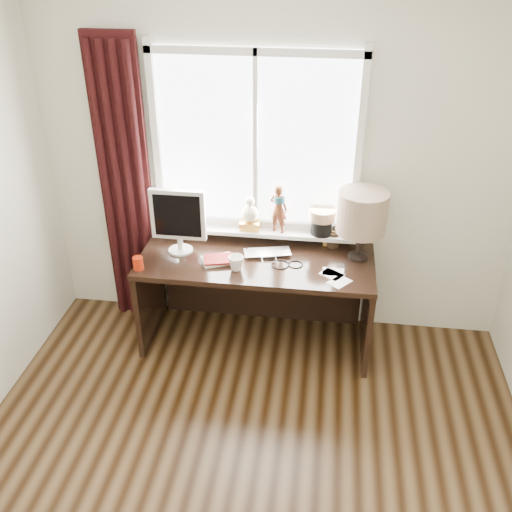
# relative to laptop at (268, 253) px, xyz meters

# --- Properties ---
(ceiling) EXTENTS (3.50, 4.00, 0.00)m
(ceiling) POSITION_rel_laptop_xyz_m (0.03, -1.71, 1.84)
(ceiling) COLOR white
(ceiling) RESTS_ON wall_back
(wall_back) EXTENTS (3.50, 0.00, 2.60)m
(wall_back) POSITION_rel_laptop_xyz_m (0.03, 0.29, 0.54)
(wall_back) COLOR beige
(wall_back) RESTS_ON ground
(laptop) EXTENTS (0.38, 0.29, 0.03)m
(laptop) POSITION_rel_laptop_xyz_m (0.00, 0.00, 0.00)
(laptop) COLOR silver
(laptop) RESTS_ON desk
(mug) EXTENTS (0.15, 0.15, 0.11)m
(mug) POSITION_rel_laptop_xyz_m (-0.19, -0.24, 0.04)
(mug) COLOR white
(mug) RESTS_ON desk
(red_cup) EXTENTS (0.07, 0.07, 0.09)m
(red_cup) POSITION_rel_laptop_xyz_m (-0.87, -0.32, 0.03)
(red_cup) COLOR #A51E06
(red_cup) RESTS_ON desk
(window) EXTENTS (1.52, 0.20, 1.40)m
(window) POSITION_rel_laptop_xyz_m (-0.10, 0.24, 0.55)
(window) COLOR white
(window) RESTS_ON ground
(curtain) EXTENTS (0.38, 0.09, 2.25)m
(curtain) POSITION_rel_laptop_xyz_m (-1.11, 0.20, 0.35)
(curtain) COLOR black
(curtain) RESTS_ON floor
(desk) EXTENTS (1.70, 0.70, 0.75)m
(desk) POSITION_rel_laptop_xyz_m (-0.07, 0.02, -0.26)
(desk) COLOR #341F15
(desk) RESTS_ON floor
(monitor) EXTENTS (0.40, 0.18, 0.49)m
(monitor) POSITION_rel_laptop_xyz_m (-0.64, -0.04, 0.26)
(monitor) COLOR beige
(monitor) RESTS_ON desk
(notebook_stack) EXTENTS (0.27, 0.24, 0.03)m
(notebook_stack) POSITION_rel_laptop_xyz_m (-0.34, -0.15, 0.00)
(notebook_stack) COLOR beige
(notebook_stack) RESTS_ON desk
(brush_holder) EXTENTS (0.09, 0.09, 0.25)m
(brush_holder) POSITION_rel_laptop_xyz_m (0.47, 0.19, 0.05)
(brush_holder) COLOR black
(brush_holder) RESTS_ON desk
(icon_frame) EXTENTS (0.10, 0.03, 0.13)m
(icon_frame) POSITION_rel_laptop_xyz_m (0.45, 0.18, 0.05)
(icon_frame) COLOR gold
(icon_frame) RESTS_ON desk
(table_lamp) EXTENTS (0.35, 0.35, 0.52)m
(table_lamp) POSITION_rel_laptop_xyz_m (0.65, 0.03, 0.35)
(table_lamp) COLOR black
(table_lamp) RESTS_ON desk
(loose_papers) EXTENTS (0.24, 0.27, 0.00)m
(loose_papers) POSITION_rel_laptop_xyz_m (0.49, -0.23, -0.01)
(loose_papers) COLOR white
(loose_papers) RESTS_ON desk
(desk_cables) EXTENTS (0.32, 0.24, 0.01)m
(desk_cables) POSITION_rel_laptop_xyz_m (0.12, -0.11, -0.01)
(desk_cables) COLOR black
(desk_cables) RESTS_ON desk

